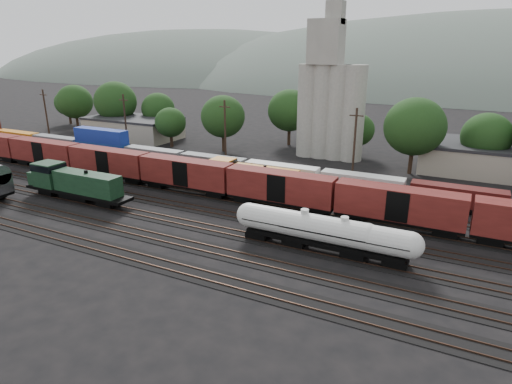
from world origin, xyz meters
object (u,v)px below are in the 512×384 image
at_px(green_locomotive, 72,182).
at_px(tank_car_a, 304,227).
at_px(orange_locomotive, 248,175).
at_px(grain_silo, 330,101).

xyz_separation_m(green_locomotive, tank_car_a, (35.26, -0.00, -0.17)).
bearing_deg(orange_locomotive, green_locomotive, -143.85).
distance_m(green_locomotive, grain_silo, 48.74).
bearing_deg(orange_locomotive, tank_car_a, -45.52).
height_order(green_locomotive, grain_silo, grain_silo).
distance_m(orange_locomotive, grain_silo, 27.80).
xyz_separation_m(orange_locomotive, grain_silo, (4.39, 26.00, 8.80)).
relative_size(orange_locomotive, grain_silo, 0.59).
distance_m(tank_car_a, grain_silo, 43.17).
bearing_deg(tank_car_a, green_locomotive, 180.00).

